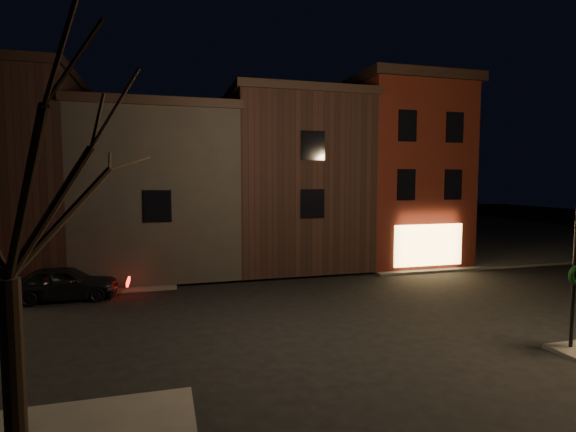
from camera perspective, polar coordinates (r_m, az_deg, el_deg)
name	(u,v)px	position (r m, az deg, el deg)	size (l,w,h in m)	color
ground	(321,313)	(16.92, 4.24, -12.15)	(120.00, 120.00, 0.00)	black
sidewalk_far_right	(452,232)	(43.77, 20.14, -1.95)	(30.00, 30.00, 0.12)	#2D2B28
corner_building	(392,171)	(28.17, 13.11, 5.59)	(6.50, 8.50, 10.50)	#51170E
row_building_a	(285,180)	(26.66, -0.38, 4.55)	(7.30, 10.30, 9.40)	black
row_building_b	(158,190)	(25.72, -16.18, 3.25)	(7.80, 10.30, 8.40)	black
row_building_c	(8,176)	(26.77, -31.97, 4.38)	(7.30, 10.30, 9.90)	black
bare_tree_left	(2,145)	(8.59, -32.56, 7.58)	(5.60, 5.60, 7.50)	black
parked_car_a	(64,283)	(20.52, -26.52, -7.61)	(1.65, 4.10, 1.40)	black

